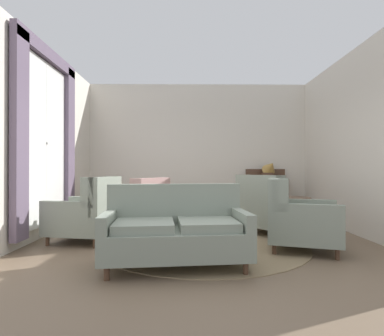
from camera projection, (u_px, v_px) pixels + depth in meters
ground at (205, 249)px, 4.29m from camera, size 8.89×8.89×0.00m
wall_back at (198, 150)px, 7.47m from camera, size 5.46×0.08×3.18m
wall_left at (46, 141)px, 5.22m from camera, size 0.08×4.45×3.18m
wall_right at (356, 142)px, 5.28m from camera, size 0.08×4.45×3.18m
baseboard_back at (198, 213)px, 7.41m from camera, size 5.30×0.03×0.12m
area_rug at (204, 244)px, 4.59m from camera, size 3.05×3.05×0.01m
window_with_curtains at (47, 134)px, 5.05m from camera, size 0.12×2.06×2.96m
coffee_table at (193, 216)px, 4.60m from camera, size 0.79×0.79×0.52m
porcelain_vase at (189, 199)px, 4.59m from camera, size 0.16×0.16×0.36m
settee at (176, 231)px, 3.53m from camera, size 1.70×0.96×0.93m
armchair_back_corner at (142, 208)px, 5.48m from camera, size 1.10×1.10×0.97m
armchair_foreground_right at (297, 220)px, 4.19m from camera, size 1.10×1.00×0.99m
armchair_beside_settee at (266, 209)px, 5.30m from camera, size 1.15×1.16×1.02m
armchair_near_window at (88, 214)px, 4.74m from camera, size 1.04×0.99×1.00m
side_table at (293, 214)px, 4.85m from camera, size 0.53×0.53×0.67m
sideboard at (267, 195)px, 7.19m from camera, size 0.94×0.35×1.13m
gramophone at (270, 169)px, 7.10m from camera, size 0.38×0.46×0.49m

